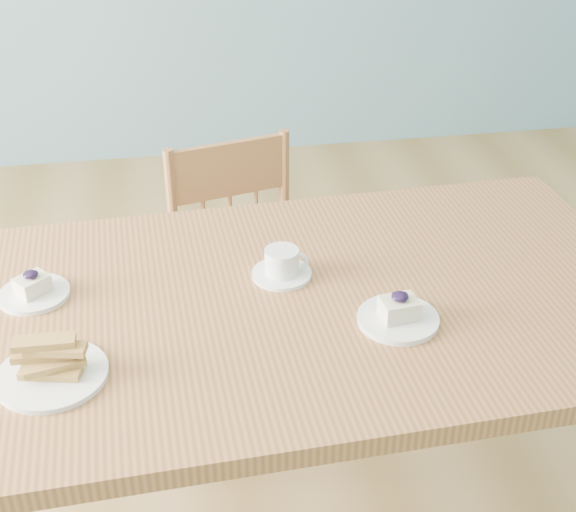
{
  "coord_description": "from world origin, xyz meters",
  "views": [
    {
      "loc": [
        0.07,
        -1.33,
        1.71
      ],
      "look_at": [
        0.3,
        0.05,
        0.85
      ],
      "focal_mm": 50.0,
      "sensor_mm": 36.0,
      "label": 1
    }
  ],
  "objects_px": {
    "dining_table": "(302,327)",
    "cheesecake_plate_near": "(398,315)",
    "dining_chair": "(247,284)",
    "coffee_cup": "(282,265)",
    "biscotti_plate": "(50,367)",
    "cheesecake_plate_far": "(34,290)"
  },
  "relations": [
    {
      "from": "dining_table",
      "to": "cheesecake_plate_near",
      "type": "distance_m",
      "value": 0.23
    },
    {
      "from": "dining_chair",
      "to": "coffee_cup",
      "type": "bearing_deg",
      "value": -100.92
    },
    {
      "from": "dining_table",
      "to": "coffee_cup",
      "type": "relative_size",
      "value": 11.83
    },
    {
      "from": "biscotti_plate",
      "to": "cheesecake_plate_far",
      "type": "bearing_deg",
      "value": 101.91
    },
    {
      "from": "dining_table",
      "to": "biscotti_plate",
      "type": "bearing_deg",
      "value": -162.5
    },
    {
      "from": "cheesecake_plate_far",
      "to": "dining_chair",
      "type": "bearing_deg",
      "value": 46.53
    },
    {
      "from": "cheesecake_plate_near",
      "to": "cheesecake_plate_far",
      "type": "distance_m",
      "value": 0.74
    },
    {
      "from": "dining_table",
      "to": "dining_chair",
      "type": "bearing_deg",
      "value": 92.15
    },
    {
      "from": "dining_chair",
      "to": "cheesecake_plate_near",
      "type": "height_order",
      "value": "cheesecake_plate_near"
    },
    {
      "from": "dining_table",
      "to": "cheesecake_plate_near",
      "type": "xyz_separation_m",
      "value": [
        0.17,
        -0.12,
        0.1
      ]
    },
    {
      "from": "dining_chair",
      "to": "biscotti_plate",
      "type": "xyz_separation_m",
      "value": [
        -0.43,
        -0.78,
        0.39
      ]
    },
    {
      "from": "dining_table",
      "to": "dining_chair",
      "type": "distance_m",
      "value": 0.67
    },
    {
      "from": "cheesecake_plate_near",
      "to": "biscotti_plate",
      "type": "distance_m",
      "value": 0.65
    },
    {
      "from": "cheesecake_plate_near",
      "to": "biscotti_plate",
      "type": "bearing_deg",
      "value": -174.84
    },
    {
      "from": "coffee_cup",
      "to": "biscotti_plate",
      "type": "height_order",
      "value": "biscotti_plate"
    },
    {
      "from": "biscotti_plate",
      "to": "cheesecake_plate_near",
      "type": "bearing_deg",
      "value": 5.16
    },
    {
      "from": "dining_chair",
      "to": "biscotti_plate",
      "type": "height_order",
      "value": "biscotti_plate"
    },
    {
      "from": "dining_chair",
      "to": "coffee_cup",
      "type": "xyz_separation_m",
      "value": [
        0.02,
        -0.52,
        0.39
      ]
    },
    {
      "from": "cheesecake_plate_far",
      "to": "coffee_cup",
      "type": "height_order",
      "value": "coffee_cup"
    },
    {
      "from": "cheesecake_plate_near",
      "to": "cheesecake_plate_far",
      "type": "xyz_separation_m",
      "value": [
        -0.71,
        0.21,
        -0.0
      ]
    },
    {
      "from": "dining_chair",
      "to": "coffee_cup",
      "type": "relative_size",
      "value": 6.52
    },
    {
      "from": "dining_table",
      "to": "cheesecake_plate_near",
      "type": "height_order",
      "value": "cheesecake_plate_near"
    }
  ]
}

